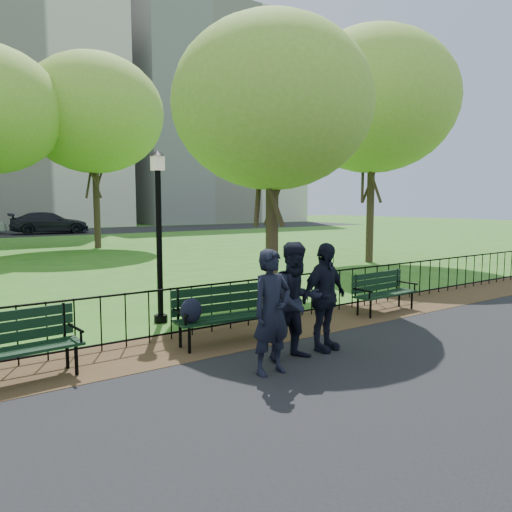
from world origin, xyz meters
TOP-DOWN VIEW (x-y plane):
  - ground at (0.00, 0.00)m, footprint 120.00×120.00m
  - dirt_strip at (0.00, 1.50)m, footprint 60.00×1.60m
  - iron_fence at (0.00, 2.00)m, footprint 24.06×0.06m
  - apartment_east at (26.00, 48.00)m, footprint 20.00×15.00m
  - park_bench_main at (-0.57, 1.27)m, footprint 1.84×0.69m
  - park_bench_left_a at (-3.63, 1.34)m, footprint 1.81×0.67m
  - park_bench_right_a at (3.62, 1.35)m, footprint 1.66×0.59m
  - lamppost at (-0.62, 3.26)m, footprint 0.30×0.30m
  - tree_near_e at (2.76, 4.11)m, footprint 4.83×4.83m
  - tree_mid_e at (10.23, 7.61)m, footprint 6.36×6.36m
  - tree_far_e at (3.57, 19.93)m, footprint 6.97×6.97m
  - person_left at (-0.64, -0.35)m, footprint 0.64×0.43m
  - person_mid at (0.03, -0.07)m, footprint 0.90×0.53m
  - person_right at (0.68, 0.03)m, footprint 1.05×0.57m
  - sedan_dark at (4.34, 33.30)m, footprint 5.68×2.80m

SIDE VIEW (x-z plane):
  - ground at x=0.00m, z-range 0.00..0.00m
  - dirt_strip at x=0.00m, z-range 0.01..0.02m
  - iron_fence at x=0.00m, z-range 0.00..1.00m
  - park_bench_right_a at x=3.62m, z-range 0.07..0.99m
  - park_bench_left_a at x=-3.63m, z-range 0.07..1.08m
  - park_bench_main at x=-0.57m, z-range 0.10..1.13m
  - sedan_dark at x=4.34m, z-range 0.01..1.60m
  - person_right at x=0.68m, z-range 0.01..1.72m
  - person_left at x=-0.64m, z-range 0.01..1.72m
  - person_mid at x=0.03m, z-range 0.01..1.77m
  - lamppost at x=-0.62m, z-range 0.15..3.47m
  - tree_near_e at x=2.76m, z-range 1.30..8.04m
  - tree_mid_e at x=10.23m, z-range 1.72..10.58m
  - tree_far_e at x=3.57m, z-range 1.89..11.60m
  - apartment_east at x=26.00m, z-range 0.00..24.00m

